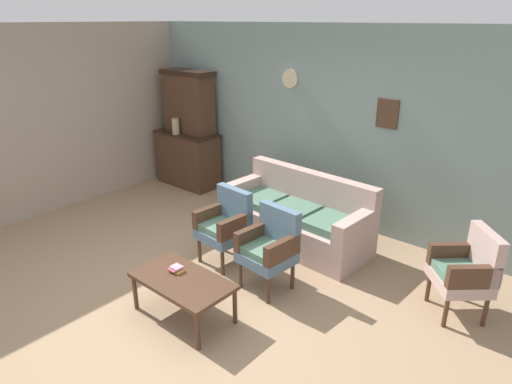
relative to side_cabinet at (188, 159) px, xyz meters
name	(u,v)px	position (x,y,z in m)	size (l,w,h in m)	color
ground_plane	(188,291)	(2.50, -2.25, -0.47)	(7.68, 7.68, 0.00)	#997A5B
wall_back_with_decor	(326,126)	(2.50, 0.38, 0.89)	(6.40, 0.09, 2.70)	gray
wall_left_side	(30,125)	(-0.73, -2.25, 0.88)	(0.06, 5.20, 2.70)	gray
side_cabinet	(188,159)	(0.00, 0.00, 0.00)	(1.16, 0.55, 0.93)	#472D1E
cabinet_upper_hutch	(189,101)	(0.00, 0.08, 0.98)	(0.99, 0.38, 1.03)	#472D1E
vase_on_cabinet	(176,126)	(-0.06, -0.18, 0.60)	(0.13, 0.13, 0.27)	tan
floral_couch	(297,218)	(2.71, -0.54, -0.14)	(1.99, 0.90, 0.90)	tan
armchair_by_doorway	(225,223)	(2.37, -1.51, 0.03)	(0.56, 0.53, 0.90)	slate
armchair_near_couch_end	(270,246)	(3.11, -1.60, 0.03)	(0.56, 0.53, 0.90)	slate
wingback_chair_by_fireplace	(466,269)	(4.85, -0.74, 0.03)	(0.71, 0.71, 0.90)	tan
coffee_table	(183,283)	(2.80, -2.55, -0.09)	(1.00, 0.56, 0.42)	#472D1E
book_stack_on_table	(176,269)	(2.65, -2.50, -0.02)	(0.15, 0.12, 0.06)	tan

